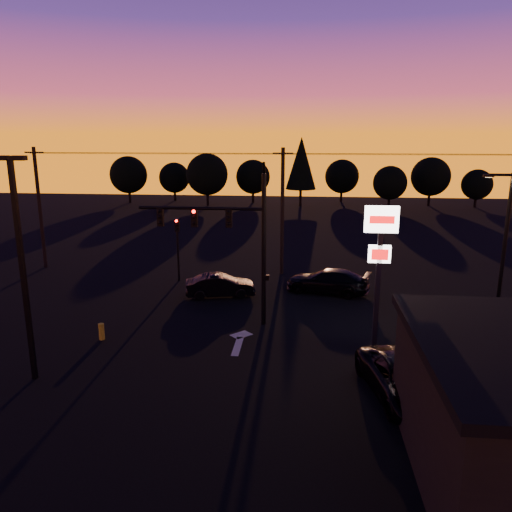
% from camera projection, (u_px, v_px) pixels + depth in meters
% --- Properties ---
extents(ground, '(120.00, 120.00, 0.00)m').
position_uv_depth(ground, '(224.00, 355.00, 23.02)').
color(ground, black).
rests_on(ground, ground).
extents(lane_arrow, '(1.20, 3.10, 0.01)m').
position_uv_depth(lane_arrow, '(239.00, 341.00, 24.58)').
color(lane_arrow, beige).
rests_on(lane_arrow, ground).
extents(traffic_signal_mast, '(6.79, 0.52, 8.58)m').
position_uv_depth(traffic_signal_mast, '(233.00, 233.00, 25.70)').
color(traffic_signal_mast, black).
rests_on(traffic_signal_mast, ground).
extents(secondary_signal, '(0.30, 0.31, 4.35)m').
position_uv_depth(secondary_signal, '(177.00, 240.00, 33.90)').
color(secondary_signal, black).
rests_on(secondary_signal, ground).
extents(parking_lot_light, '(1.25, 0.30, 9.14)m').
position_uv_depth(parking_lot_light, '(21.00, 256.00, 19.56)').
color(parking_lot_light, black).
rests_on(parking_lot_light, ground).
extents(pylon_sign, '(1.50, 0.28, 6.80)m').
position_uv_depth(pylon_sign, '(380.00, 247.00, 22.63)').
color(pylon_sign, black).
rests_on(pylon_sign, ground).
extents(streetlight, '(1.55, 0.35, 8.00)m').
position_uv_depth(streetlight, '(503.00, 242.00, 25.97)').
color(streetlight, black).
rests_on(streetlight, ground).
extents(utility_pole_0, '(1.40, 0.26, 9.00)m').
position_uv_depth(utility_pole_0, '(40.00, 207.00, 36.95)').
color(utility_pole_0, black).
rests_on(utility_pole_0, ground).
extents(utility_pole_1, '(1.40, 0.26, 9.00)m').
position_uv_depth(utility_pole_1, '(282.00, 211.00, 35.26)').
color(utility_pole_1, black).
rests_on(utility_pole_1, ground).
extents(power_wires, '(36.00, 1.22, 0.07)m').
position_uv_depth(power_wires, '(283.00, 154.00, 34.31)').
color(power_wires, black).
rests_on(power_wires, ground).
extents(bollard, '(0.28, 0.28, 0.83)m').
position_uv_depth(bollard, '(102.00, 332.00, 24.64)').
color(bollard, yellow).
rests_on(bollard, ground).
extents(tree_0, '(5.36, 5.36, 6.74)m').
position_uv_depth(tree_0, '(128.00, 175.00, 72.42)').
color(tree_0, black).
rests_on(tree_0, ground).
extents(tree_1, '(4.54, 4.54, 5.71)m').
position_uv_depth(tree_1, '(174.00, 178.00, 74.91)').
color(tree_1, black).
rests_on(tree_1, ground).
extents(tree_2, '(5.77, 5.78, 7.26)m').
position_uv_depth(tree_2, '(207.00, 174.00, 69.29)').
color(tree_2, black).
rests_on(tree_2, ground).
extents(tree_3, '(4.95, 4.95, 6.22)m').
position_uv_depth(tree_3, '(253.00, 177.00, 72.75)').
color(tree_3, black).
rests_on(tree_3, ground).
extents(tree_4, '(4.18, 4.18, 9.50)m').
position_uv_depth(tree_4, '(301.00, 163.00, 68.67)').
color(tree_4, black).
rests_on(tree_4, ground).
extents(tree_5, '(4.95, 4.95, 6.22)m').
position_uv_depth(tree_5, '(342.00, 176.00, 73.46)').
color(tree_5, black).
rests_on(tree_5, ground).
extents(tree_6, '(4.54, 4.54, 5.71)m').
position_uv_depth(tree_6, '(390.00, 183.00, 67.18)').
color(tree_6, black).
rests_on(tree_6, ground).
extents(tree_7, '(5.36, 5.36, 6.74)m').
position_uv_depth(tree_7, '(431.00, 177.00, 69.36)').
color(tree_7, black).
rests_on(tree_7, ground).
extents(tree_8, '(4.12, 4.12, 5.19)m').
position_uv_depth(tree_8, '(477.00, 185.00, 68.06)').
color(tree_8, black).
rests_on(tree_8, ground).
extents(car_mid, '(4.52, 2.42, 1.41)m').
position_uv_depth(car_mid, '(220.00, 285.00, 31.11)').
color(car_mid, black).
rests_on(car_mid, ground).
extents(car_right, '(5.67, 3.49, 1.53)m').
position_uv_depth(car_right, '(328.00, 281.00, 31.86)').
color(car_right, black).
rests_on(car_right, ground).
extents(suv_parked, '(3.54, 5.74, 1.49)m').
position_uv_depth(suv_parked, '(404.00, 379.00, 19.20)').
color(suv_parked, black).
rests_on(suv_parked, ground).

